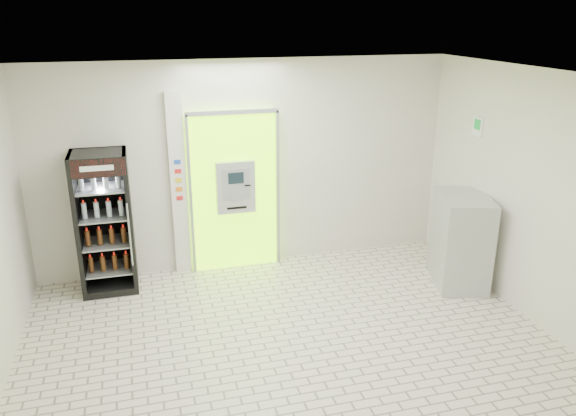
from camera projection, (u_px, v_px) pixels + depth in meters
name	position (u px, v px, depth m)	size (l,w,h in m)	color
ground	(294.00, 351.00, 6.27)	(6.00, 6.00, 0.00)	beige
room_shell	(295.00, 195.00, 5.67)	(6.00, 6.00, 6.00)	silver
atm_assembly	(234.00, 190.00, 8.03)	(1.30, 0.24, 2.33)	#8BFE03
pillar	(179.00, 185.00, 7.83)	(0.22, 0.11, 2.60)	silver
beverage_cooler	(105.00, 225.00, 7.45)	(0.72, 0.68, 1.90)	black
steel_cabinet	(461.00, 240.00, 7.68)	(0.90, 1.10, 1.27)	#AEB0B5
exit_sign	(478.00, 126.00, 7.60)	(0.02, 0.22, 0.26)	white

